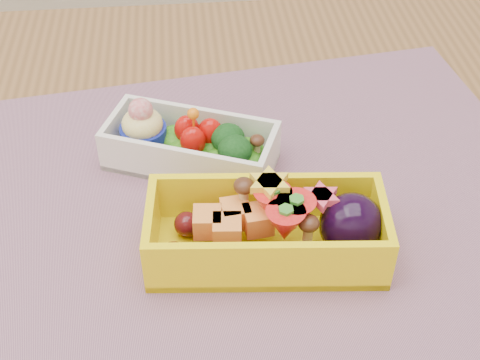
{
  "coord_description": "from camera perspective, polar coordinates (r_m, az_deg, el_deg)",
  "views": [
    {
      "loc": [
        -0.08,
        -0.41,
        1.16
      ],
      "look_at": [
        -0.04,
        0.0,
        0.79
      ],
      "focal_mm": 50.82,
      "sensor_mm": 36.0,
      "label": 1
    }
  ],
  "objects": [
    {
      "name": "table",
      "position": [
        0.66,
        3.52,
        -9.05
      ],
      "size": [
        1.2,
        0.8,
        0.75
      ],
      "color": "brown",
      "rests_on": "ground"
    },
    {
      "name": "placemat",
      "position": [
        0.58,
        -0.69,
        -3.18
      ],
      "size": [
        0.63,
        0.52,
        0.0
      ],
      "primitive_type": "cube",
      "rotation": [
        0.0,
        0.0,
        0.13
      ],
      "color": "gray",
      "rests_on": "table"
    },
    {
      "name": "bento_white",
      "position": [
        0.62,
        -4.25,
        2.95
      ],
      "size": [
        0.17,
        0.12,
        0.06
      ],
      "rotation": [
        0.0,
        0.0,
        -0.38
      ],
      "color": "white",
      "rests_on": "placemat"
    },
    {
      "name": "bento_yellow",
      "position": [
        0.54,
        2.7,
        -4.15
      ],
      "size": [
        0.19,
        0.1,
        0.06
      ],
      "rotation": [
        0.0,
        0.0,
        -0.08
      ],
      "color": "yellow",
      "rests_on": "placemat"
    }
  ]
}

